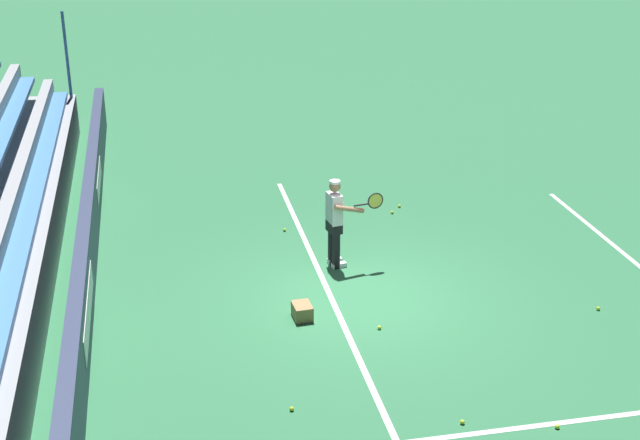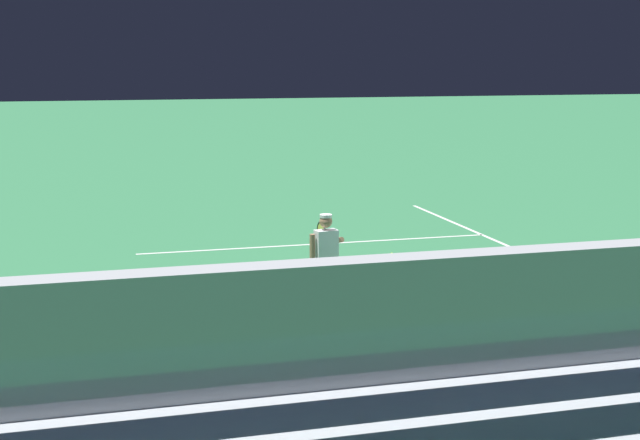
{
  "view_description": "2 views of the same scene",
  "coord_description": "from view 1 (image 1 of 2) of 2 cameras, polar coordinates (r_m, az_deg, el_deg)",
  "views": [
    {
      "loc": [
        13.49,
        -3.44,
        7.33
      ],
      "look_at": [
        -1.25,
        -0.48,
        1.03
      ],
      "focal_mm": 50.0,
      "sensor_mm": 36.0,
      "label": 1
    },
    {
      "loc": [
        -5.26,
        -13.79,
        4.19
      ],
      "look_at": [
        -1.02,
        1.63,
        1.29
      ],
      "focal_mm": 50.0,
      "sensor_mm": 36.0,
      "label": 2
    }
  ],
  "objects": [
    {
      "name": "tennis_ball_midcourt",
      "position": [
        12.81,
        -1.82,
        -11.99
      ],
      "size": [
        0.07,
        0.07,
        0.07
      ],
      "primitive_type": "sphere",
      "color": "#CCE533",
      "rests_on": "ground"
    },
    {
      "name": "back_wall_sponsor_board",
      "position": [
        15.16,
        -14.96,
        -4.66
      ],
      "size": [
        23.39,
        0.25,
        1.1
      ],
      "color": "#384260",
      "rests_on": "ground"
    },
    {
      "name": "ball_box_cardboard",
      "position": [
        15.04,
        -1.15,
        -5.87
      ],
      "size": [
        0.42,
        0.32,
        0.26
      ],
      "primitive_type": "cube",
      "rotation": [
        0.0,
        0.0,
        0.06
      ],
      "color": "#A87F51",
      "rests_on": "ground"
    },
    {
      "name": "tennis_ball_toward_net",
      "position": [
        12.88,
        14.94,
        -12.65
      ],
      "size": [
        0.07,
        0.07,
        0.07
      ],
      "primitive_type": "sphere",
      "color": "#CCE533",
      "rests_on": "ground"
    },
    {
      "name": "tennis_ball_on_baseline",
      "position": [
        18.41,
        -2.28,
        -0.63
      ],
      "size": [
        0.07,
        0.07,
        0.07
      ],
      "primitive_type": "sphere",
      "color": "#CCE533",
      "rests_on": "ground"
    },
    {
      "name": "court_baseline_white",
      "position": [
        15.63,
        0.82,
        -5.21
      ],
      "size": [
        12.0,
        0.1,
        0.01
      ],
      "primitive_type": "cube",
      "color": "white",
      "rests_on": "ground"
    },
    {
      "name": "tennis_ball_stray_back",
      "position": [
        16.06,
        17.38,
        -5.42
      ],
      "size": [
        0.07,
        0.07,
        0.07
      ],
      "primitive_type": "sphere",
      "color": "#CCE533",
      "rests_on": "ground"
    },
    {
      "name": "tennis_ball_far_left",
      "position": [
        19.69,
        5.1,
        0.89
      ],
      "size": [
        0.07,
        0.07,
        0.07
      ],
      "primitive_type": "sphere",
      "color": "#CCE533",
      "rests_on": "ground"
    },
    {
      "name": "tennis_player",
      "position": [
        16.56,
        1.01,
        -0.13
      ],
      "size": [
        0.59,
        1.04,
        1.71
      ],
      "color": "black",
      "rests_on": "ground"
    },
    {
      "name": "ground_plane",
      "position": [
        15.74,
        2.6,
        -5.05
      ],
      "size": [
        160.0,
        160.0,
        0.0
      ],
      "primitive_type": "plane",
      "color": "#337A4C"
    },
    {
      "name": "tennis_ball_far_right",
      "position": [
        12.71,
        9.1,
        -12.65
      ],
      "size": [
        0.07,
        0.07,
        0.07
      ],
      "primitive_type": "sphere",
      "color": "#CCE533",
      "rests_on": "ground"
    },
    {
      "name": "tennis_ball_by_box",
      "position": [
        19.33,
        4.64,
        0.49
      ],
      "size": [
        0.07,
        0.07,
        0.07
      ],
      "primitive_type": "sphere",
      "color": "#CCE533",
      "rests_on": "ground"
    },
    {
      "name": "tennis_ball_near_player",
      "position": [
        14.79,
        3.82,
        -6.88
      ],
      "size": [
        0.07,
        0.07,
        0.07
      ],
      "primitive_type": "sphere",
      "color": "#CCE533",
      "rests_on": "ground"
    }
  ]
}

